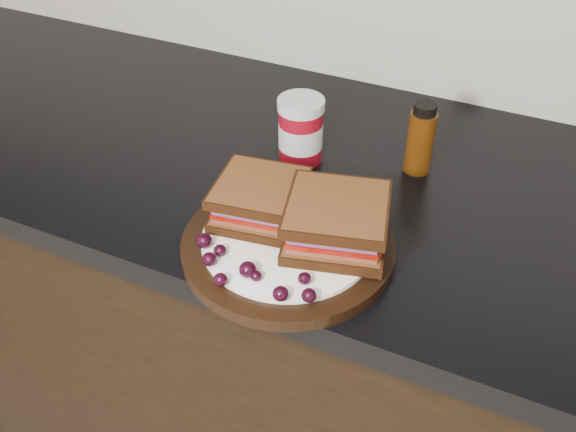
% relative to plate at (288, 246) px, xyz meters
% --- Properties ---
extents(base_cabinets, '(3.96, 0.58, 0.86)m').
position_rel_plate_xyz_m(base_cabinets, '(-0.24, 0.20, -0.48)').
color(base_cabinets, black).
rests_on(base_cabinets, ground_plane).
extents(countertop, '(3.98, 0.60, 0.04)m').
position_rel_plate_xyz_m(countertop, '(-0.24, 0.20, -0.03)').
color(countertop, black).
rests_on(countertop, base_cabinets).
extents(plate, '(0.28, 0.28, 0.02)m').
position_rel_plate_xyz_m(plate, '(0.00, 0.00, 0.00)').
color(plate, black).
rests_on(plate, countertop).
extents(sandwich_left, '(0.13, 0.13, 0.05)m').
position_rel_plate_xyz_m(sandwich_left, '(-0.05, 0.03, 0.04)').
color(sandwich_left, brown).
rests_on(sandwich_left, plate).
extents(sandwich_right, '(0.16, 0.16, 0.06)m').
position_rel_plate_xyz_m(sandwich_right, '(0.06, 0.02, 0.04)').
color(sandwich_right, brown).
rests_on(sandwich_right, plate).
extents(grape_0, '(0.02, 0.02, 0.02)m').
position_rel_plate_xyz_m(grape_0, '(-0.09, -0.06, 0.02)').
color(grape_0, black).
rests_on(grape_0, plate).
extents(grape_1, '(0.02, 0.02, 0.02)m').
position_rel_plate_xyz_m(grape_1, '(-0.06, -0.07, 0.02)').
color(grape_1, black).
rests_on(grape_1, plate).
extents(grape_2, '(0.02, 0.02, 0.02)m').
position_rel_plate_xyz_m(grape_2, '(-0.07, -0.09, 0.02)').
color(grape_2, black).
rests_on(grape_2, plate).
extents(grape_3, '(0.02, 0.02, 0.02)m').
position_rel_plate_xyz_m(grape_3, '(-0.04, -0.11, 0.02)').
color(grape_3, black).
rests_on(grape_3, plate).
extents(grape_4, '(0.02, 0.02, 0.02)m').
position_rel_plate_xyz_m(grape_4, '(-0.01, -0.08, 0.03)').
color(grape_4, black).
rests_on(grape_4, plate).
extents(grape_5, '(0.01, 0.01, 0.01)m').
position_rel_plate_xyz_m(grape_5, '(-0.00, -0.09, 0.02)').
color(grape_5, black).
rests_on(grape_5, plate).
extents(grape_6, '(0.02, 0.02, 0.02)m').
position_rel_plate_xyz_m(grape_6, '(0.04, -0.10, 0.02)').
color(grape_6, black).
rests_on(grape_6, plate).
extents(grape_7, '(0.02, 0.02, 0.02)m').
position_rel_plate_xyz_m(grape_7, '(0.07, -0.09, 0.02)').
color(grape_7, black).
rests_on(grape_7, plate).
extents(grape_8, '(0.02, 0.02, 0.01)m').
position_rel_plate_xyz_m(grape_8, '(0.05, -0.07, 0.02)').
color(grape_8, black).
rests_on(grape_8, plate).
extents(grape_9, '(0.02, 0.02, 0.02)m').
position_rel_plate_xyz_m(grape_9, '(0.05, -0.03, 0.02)').
color(grape_9, black).
rests_on(grape_9, plate).
extents(grape_10, '(0.02, 0.02, 0.02)m').
position_rel_plate_xyz_m(grape_10, '(0.09, -0.01, 0.03)').
color(grape_10, black).
rests_on(grape_10, plate).
extents(grape_11, '(0.02, 0.02, 0.02)m').
position_rel_plate_xyz_m(grape_11, '(0.07, 0.01, 0.02)').
color(grape_11, black).
rests_on(grape_11, plate).
extents(grape_12, '(0.02, 0.02, 0.02)m').
position_rel_plate_xyz_m(grape_12, '(0.08, 0.01, 0.02)').
color(grape_12, black).
rests_on(grape_12, plate).
extents(grape_13, '(0.02, 0.02, 0.02)m').
position_rel_plate_xyz_m(grape_13, '(0.06, 0.06, 0.02)').
color(grape_13, black).
rests_on(grape_13, plate).
extents(grape_14, '(0.02, 0.02, 0.02)m').
position_rel_plate_xyz_m(grape_14, '(-0.06, 0.04, 0.02)').
color(grape_14, black).
rests_on(grape_14, plate).
extents(grape_15, '(0.02, 0.02, 0.02)m').
position_rel_plate_xyz_m(grape_15, '(-0.04, 0.02, 0.02)').
color(grape_15, black).
rests_on(grape_15, plate).
extents(grape_16, '(0.02, 0.02, 0.02)m').
position_rel_plate_xyz_m(grape_16, '(-0.09, 0.01, 0.02)').
color(grape_16, black).
rests_on(grape_16, plate).
extents(grape_17, '(0.02, 0.02, 0.02)m').
position_rel_plate_xyz_m(grape_17, '(-0.08, -0.01, 0.02)').
color(grape_17, black).
rests_on(grape_17, plate).
extents(grape_18, '(0.02, 0.02, 0.02)m').
position_rel_plate_xyz_m(grape_18, '(-0.07, 0.04, 0.02)').
color(grape_18, black).
rests_on(grape_18, plate).
extents(grape_19, '(0.02, 0.02, 0.02)m').
position_rel_plate_xyz_m(grape_19, '(-0.08, 0.03, 0.02)').
color(grape_19, black).
rests_on(grape_19, plate).
extents(grape_20, '(0.02, 0.02, 0.02)m').
position_rel_plate_xyz_m(grape_20, '(-0.07, -0.01, 0.02)').
color(grape_20, black).
rests_on(grape_20, plate).
extents(condiment_jar, '(0.08, 0.08, 0.11)m').
position_rel_plate_xyz_m(condiment_jar, '(-0.07, 0.21, 0.04)').
color(condiment_jar, maroon).
rests_on(condiment_jar, countertop).
extents(oil_bottle, '(0.05, 0.05, 0.11)m').
position_rel_plate_xyz_m(oil_bottle, '(0.10, 0.25, 0.05)').
color(oil_bottle, '#492407').
rests_on(oil_bottle, countertop).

